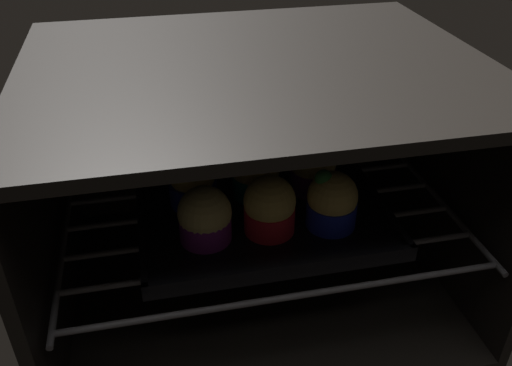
# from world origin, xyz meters

# --- Properties ---
(oven_cavity) EXTENTS (0.59, 0.47, 0.37)m
(oven_cavity) POSITION_xyz_m (0.00, 0.26, 0.17)
(oven_cavity) COLOR black
(oven_cavity) RESTS_ON ground
(oven_rack) EXTENTS (0.55, 0.42, 0.01)m
(oven_rack) POSITION_xyz_m (0.00, 0.22, 0.14)
(oven_rack) COLOR #4C494C
(oven_rack) RESTS_ON oven_cavity
(baking_tray) EXTENTS (0.34, 0.34, 0.02)m
(baking_tray) POSITION_xyz_m (0.00, 0.22, 0.15)
(baking_tray) COLOR black
(baking_tray) RESTS_ON oven_rack
(muffin_row0_col0) EXTENTS (0.07, 0.07, 0.08)m
(muffin_row0_col0) POSITION_xyz_m (-0.08, 0.14, 0.19)
(muffin_row0_col0) COLOR #7A238C
(muffin_row0_col0) RESTS_ON baking_tray
(muffin_row0_col1) EXTENTS (0.07, 0.07, 0.08)m
(muffin_row0_col1) POSITION_xyz_m (-0.00, 0.14, 0.19)
(muffin_row0_col1) COLOR red
(muffin_row0_col1) RESTS_ON baking_tray
(muffin_row0_col2) EXTENTS (0.07, 0.07, 0.08)m
(muffin_row0_col2) POSITION_xyz_m (0.08, 0.14, 0.19)
(muffin_row0_col2) COLOR #1928B7
(muffin_row0_col2) RESTS_ON baking_tray
(muffin_row1_col0) EXTENTS (0.07, 0.07, 0.08)m
(muffin_row1_col0) POSITION_xyz_m (-0.09, 0.23, 0.19)
(muffin_row1_col0) COLOR #1928B7
(muffin_row1_col0) RESTS_ON baking_tray
(muffin_row1_col1) EXTENTS (0.07, 0.07, 0.08)m
(muffin_row1_col1) POSITION_xyz_m (0.00, 0.23, 0.19)
(muffin_row1_col1) COLOR #0C8C84
(muffin_row1_col1) RESTS_ON baking_tray
(muffin_row1_col2) EXTENTS (0.07, 0.07, 0.08)m
(muffin_row1_col2) POSITION_xyz_m (0.08, 0.22, 0.19)
(muffin_row1_col2) COLOR #7A238C
(muffin_row1_col2) RESTS_ON baking_tray
(muffin_row2_col0) EXTENTS (0.07, 0.07, 0.08)m
(muffin_row2_col0) POSITION_xyz_m (-0.09, 0.31, 0.19)
(muffin_row2_col0) COLOR #1928B7
(muffin_row2_col0) RESTS_ON baking_tray
(muffin_row2_col1) EXTENTS (0.07, 0.07, 0.08)m
(muffin_row2_col1) POSITION_xyz_m (-0.00, 0.31, 0.19)
(muffin_row2_col1) COLOR #1928B7
(muffin_row2_col1) RESTS_ON baking_tray
(muffin_row2_col2) EXTENTS (0.07, 0.07, 0.08)m
(muffin_row2_col2) POSITION_xyz_m (0.09, 0.31, 0.19)
(muffin_row2_col2) COLOR #1928B7
(muffin_row2_col2) RESTS_ON baking_tray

